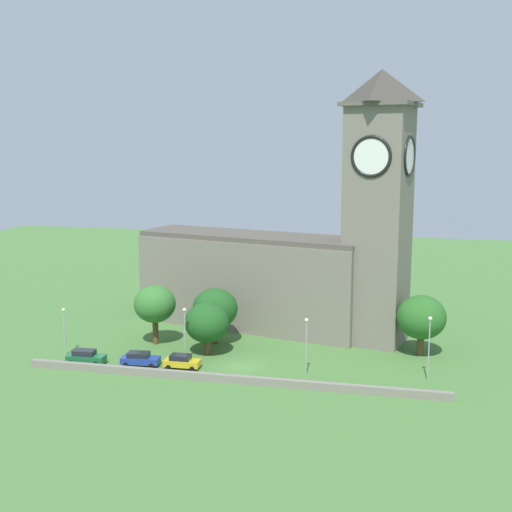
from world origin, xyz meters
TOP-DOWN VIEW (x-y plane):
  - ground_plane at (0.00, 15.00)m, footprint 200.00×200.00m
  - church at (3.10, 16.71)m, footprint 40.20×17.85m
  - quay_barrier at (0.00, -5.56)m, footprint 48.54×0.70m
  - car_green at (-18.50, -3.31)m, footprint 4.70×2.23m
  - car_blue at (-11.87, -2.40)m, footprint 4.74×2.40m
  - car_yellow at (-6.67, -2.16)m, footprint 4.30×2.21m
  - streetlamp_west_end at (-22.63, -0.66)m, footprint 0.44×0.44m
  - streetlamp_west_mid at (-6.99, 0.06)m, footprint 0.44×0.44m
  - streetlamp_central at (8.07, -1.32)m, footprint 0.44×0.44m
  - streetlamp_east_mid at (21.70, 0.01)m, footprint 0.44×0.44m
  - tree_by_tower at (-13.25, 6.30)m, footprint 5.49×5.49m
  - tree_riverside_west at (20.97, 9.06)m, footprint 6.11×6.11m
  - tree_churchyard at (-5.55, 8.20)m, footprint 5.98×5.98m
  - tree_riverside_east at (-5.25, 3.49)m, footprint 5.63×5.63m

SIDE VIEW (x-z plane):
  - ground_plane at x=0.00m, z-range 0.00..0.00m
  - quay_barrier at x=0.00m, z-range 0.00..0.89m
  - car_yellow at x=-6.67m, z-range 0.01..1.65m
  - car_blue at x=-11.87m, z-range 0.01..1.68m
  - car_green at x=-18.50m, z-range 0.01..1.77m
  - streetlamp_west_end at x=-22.63m, z-range 1.10..7.16m
  - tree_riverside_east at x=-5.25m, z-range 0.80..7.50m
  - streetlamp_west_mid at x=-6.99m, z-range 1.16..7.96m
  - streetlamp_central at x=8.07m, z-range 1.16..7.96m
  - tree_churchyard at x=-5.55m, z-range 1.01..8.49m
  - tree_riverside_west at x=20.97m, z-range 1.07..8.78m
  - streetlamp_east_mid at x=21.70m, z-range 1.21..8.65m
  - tree_by_tower at x=-13.25m, z-range 1.44..9.36m
  - church at x=3.10m, z-range -7.28..28.27m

